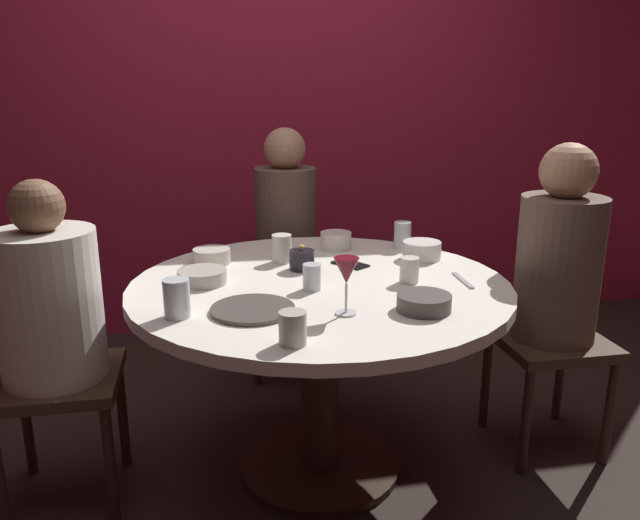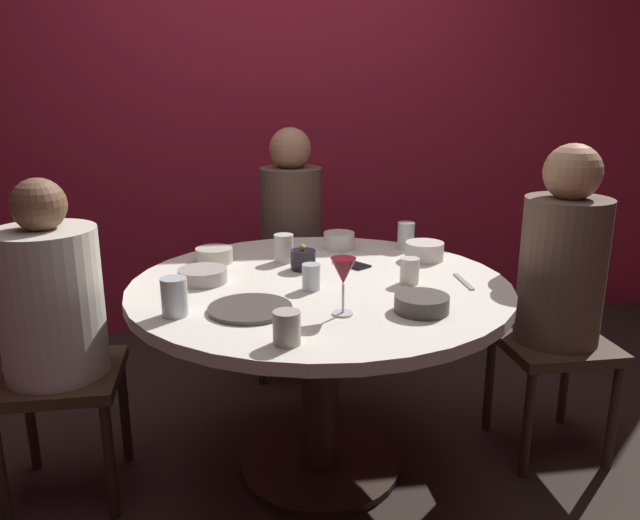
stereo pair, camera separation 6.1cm
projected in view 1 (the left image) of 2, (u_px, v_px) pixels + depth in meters
name	position (u px, v px, depth m)	size (l,w,h in m)	color
ground_plane	(320.00, 467.00, 2.39)	(8.00, 8.00, 0.00)	#2D231E
back_wall	(269.00, 104.00, 3.52)	(6.00, 0.10, 2.60)	maroon
dining_table	(320.00, 323.00, 2.23)	(1.33, 1.33, 0.75)	silver
seated_diner_left	(49.00, 310.00, 2.04)	(0.40, 0.40, 1.13)	#3F2D1E
seated_diner_back	(286.00, 226.00, 3.04)	(0.40, 0.40, 1.22)	#3F2D1E
seated_diner_right	(558.00, 268.00, 2.35)	(0.40, 0.40, 1.21)	#3F2D1E
candle_holder	(302.00, 260.00, 2.32)	(0.09, 0.09, 0.10)	black
wine_glass	(346.00, 273.00, 1.85)	(0.08, 0.08, 0.18)	silver
dinner_plate	(253.00, 309.00, 1.90)	(0.26, 0.26, 0.01)	#4C4742
cell_phone	(350.00, 264.00, 2.39)	(0.07, 0.14, 0.01)	black
bowl_serving_large	(212.00, 256.00, 2.41)	(0.14, 0.14, 0.06)	beige
bowl_salad_center	(336.00, 241.00, 2.61)	(0.13, 0.13, 0.07)	silver
bowl_small_white	(422.00, 250.00, 2.47)	(0.15, 0.15, 0.07)	silver
bowl_sauce_side	(424.00, 303.00, 1.91)	(0.17, 0.17, 0.05)	#4C4742
bowl_rice_portion	(202.00, 277.00, 2.17)	(0.17, 0.17, 0.05)	#B2ADA3
cup_near_candle	(293.00, 328.00, 1.66)	(0.07, 0.07, 0.09)	#B2ADA3
cup_by_left_diner	(402.00, 235.00, 2.62)	(0.07, 0.07, 0.11)	silver
cup_by_right_diner	(312.00, 277.00, 2.10)	(0.06, 0.06, 0.09)	silver
cup_center_front	(282.00, 248.00, 2.42)	(0.08, 0.08, 0.11)	silver
cup_far_edge	(409.00, 270.00, 2.17)	(0.07, 0.07, 0.09)	silver
cup_beside_wine	(177.00, 298.00, 1.85)	(0.08, 0.08, 0.12)	silver
fork_near_plate	(463.00, 280.00, 2.20)	(0.02, 0.18, 0.01)	#B7B7BC
knife_near_plate	(282.00, 249.00, 2.60)	(0.02, 0.18, 0.01)	#B7B7BC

